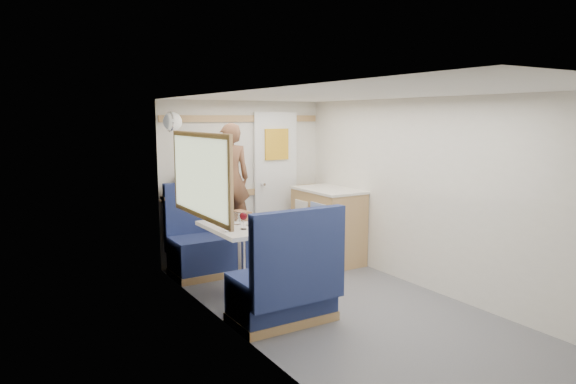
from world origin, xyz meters
TOP-DOWN VIEW (x-y plane):
  - floor at (0.00, 0.00)m, footprint 4.50×4.50m
  - ceiling at (0.00, 0.00)m, footprint 4.50×4.50m
  - wall_back at (0.00, 2.25)m, footprint 2.20×0.02m
  - wall_left at (-1.10, 0.00)m, footprint 0.02×4.50m
  - wall_right at (1.10, 0.00)m, footprint 0.02×4.50m
  - oak_trim_low at (0.00, 2.23)m, footprint 2.15×0.02m
  - oak_trim_high at (0.00, 2.23)m, footprint 2.15×0.02m
  - side_window at (-1.08, 1.00)m, footprint 0.04×1.30m
  - rear_door at (0.45, 2.22)m, footprint 0.62×0.12m
  - dinette_table at (-0.65, 1.00)m, footprint 0.62×0.92m
  - bench_far at (-0.65, 1.86)m, footprint 0.90×0.59m
  - bench_near at (-0.65, 0.14)m, footprint 0.90×0.59m
  - ledge at (-0.65, 2.12)m, footprint 0.90×0.14m
  - dome_light at (-1.04, 1.85)m, footprint 0.20×0.20m
  - galley_counter at (0.82, 1.55)m, footprint 0.57×0.92m
  - person at (-0.36, 1.88)m, footprint 0.52×0.40m
  - duffel_bag at (-0.67, 2.12)m, footprint 0.49×0.28m
  - tray at (-0.43, 0.87)m, footprint 0.36×0.40m
  - orange_fruit at (-0.47, 0.84)m, footprint 0.07×0.07m
  - cheese_block at (-0.54, 0.71)m, footprint 0.12×0.09m
  - wine_glass at (-0.71, 0.83)m, footprint 0.08×0.08m
  - tumbler_left at (-0.88, 0.82)m, footprint 0.06×0.06m
  - tumbler_mid at (-0.67, 1.24)m, footprint 0.07×0.07m
  - tumbler_right at (-0.66, 1.08)m, footprint 0.07×0.07m
  - beer_glass at (-0.54, 1.00)m, footprint 0.06×0.06m
  - pepper_grinder at (-0.55, 0.97)m, footprint 0.03×0.03m
  - salt_grinder at (-0.74, 1.08)m, footprint 0.04×0.04m
  - bread_loaf at (-0.51, 1.28)m, footprint 0.15×0.23m

SIDE VIEW (x-z plane):
  - floor at x=0.00m, z-range 0.00..0.00m
  - bench_far at x=-0.65m, z-range -0.22..0.83m
  - bench_near at x=-0.65m, z-range -0.22..0.83m
  - galley_counter at x=0.82m, z-range 0.01..0.93m
  - dinette_table at x=-0.65m, z-range 0.21..0.93m
  - tray at x=-0.43m, z-range 0.72..0.74m
  - cheese_block at x=-0.54m, z-range 0.74..0.77m
  - pepper_grinder at x=-0.55m, z-range 0.72..0.81m
  - bread_loaf at x=-0.51m, z-range 0.72..0.81m
  - beer_glass at x=-0.54m, z-range 0.72..0.81m
  - salt_grinder at x=-0.74m, z-range 0.72..0.82m
  - tumbler_left at x=-0.88m, z-range 0.72..0.82m
  - orange_fruit at x=-0.47m, z-range 0.74..0.81m
  - tumbler_mid at x=-0.67m, z-range 0.72..0.83m
  - tumbler_right at x=-0.66m, z-range 0.72..0.84m
  - wine_glass at x=-0.71m, z-range 0.76..0.93m
  - oak_trim_low at x=0.00m, z-range 0.81..0.89m
  - ledge at x=-0.65m, z-range 0.86..0.90m
  - rear_door at x=0.45m, z-range 0.04..1.90m
  - wall_back at x=0.00m, z-range 0.00..2.00m
  - wall_left at x=-1.10m, z-range 0.00..2.00m
  - wall_right at x=1.10m, z-range 0.00..2.00m
  - duffel_bag at x=-0.67m, z-range 0.90..1.12m
  - person at x=-0.36m, z-range 0.45..1.73m
  - side_window at x=-1.08m, z-range 0.89..1.61m
  - dome_light at x=-1.04m, z-range 1.65..1.85m
  - oak_trim_high at x=0.00m, z-range 1.74..1.82m
  - ceiling at x=0.00m, z-range 2.00..2.00m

